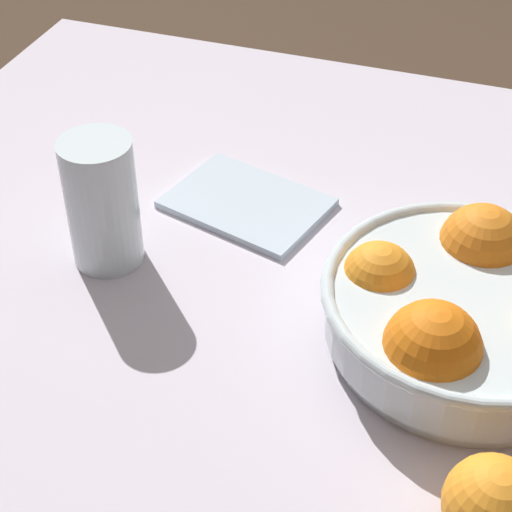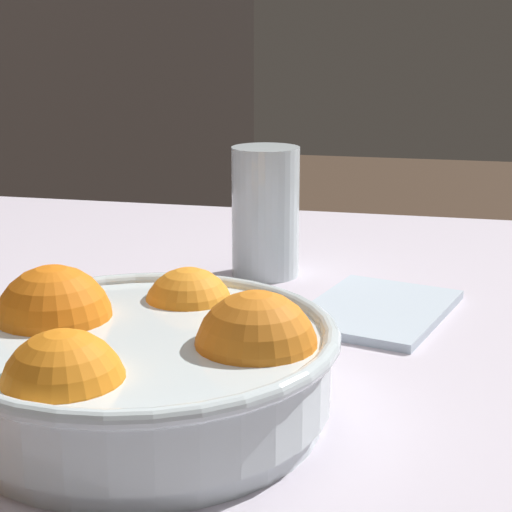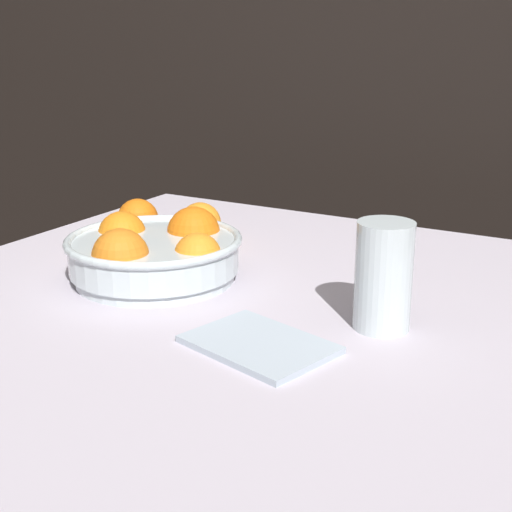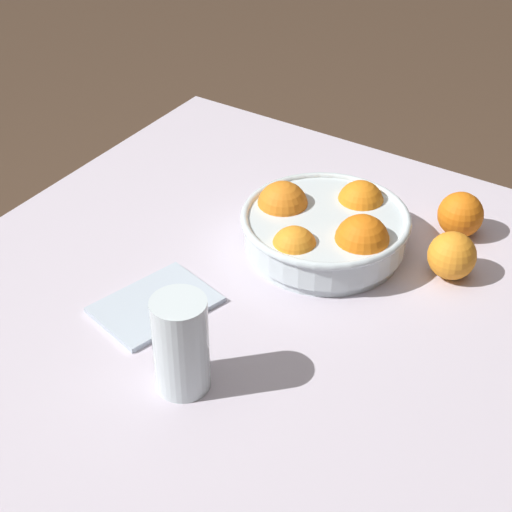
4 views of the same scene
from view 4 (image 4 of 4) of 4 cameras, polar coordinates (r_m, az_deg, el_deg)
dining_table at (r=1.29m, az=0.32°, el=-6.47°), size 1.02×0.98×0.75m
fruit_bowl at (r=1.32m, az=4.65°, el=1.82°), size 0.26×0.26×0.10m
juice_glass at (r=1.08m, az=-5.15°, el=-6.13°), size 0.07×0.07×0.14m
orange_loose_near_bowl at (r=1.30m, az=12.93°, el=0.03°), size 0.07×0.07×0.07m
orange_loose_front at (r=1.40m, az=13.47°, el=2.70°), size 0.07×0.07×0.07m
napkin at (r=1.24m, az=-6.72°, el=-3.25°), size 0.19×0.16×0.01m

